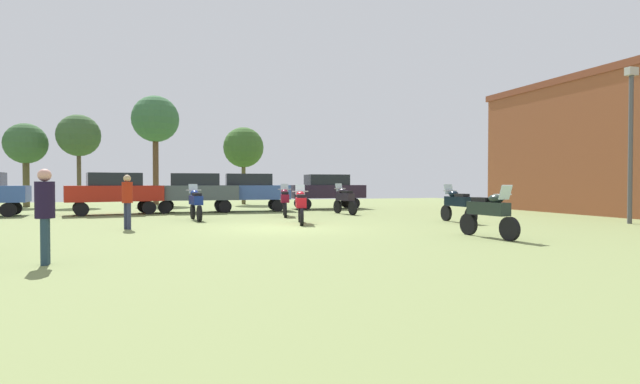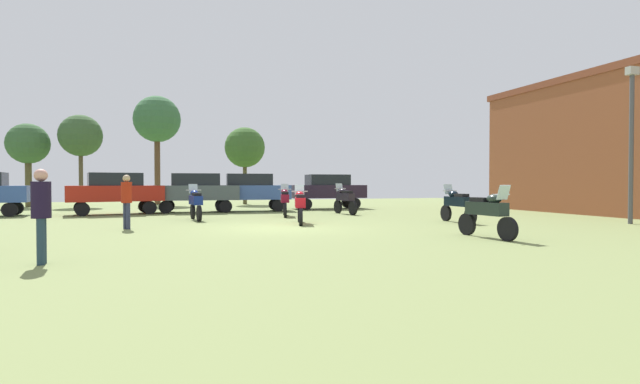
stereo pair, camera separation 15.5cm
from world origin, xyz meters
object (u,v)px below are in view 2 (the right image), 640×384
object	(u,v)px
car_5	(249,189)
tree_3	(157,120)
lamp_post	(631,135)
person_3	(41,208)
tree_2	(245,148)
motorcycle_7	(487,212)
tree_4	(81,136)
car_1	(327,189)
tree_5	(28,145)
person_2	(127,197)
car_4	(197,190)
motorcycle_2	(457,204)
motorcycle_8	(300,205)
motorcycle_4	(285,200)
motorcycle_3	(345,199)
motorcycle_1	(196,202)
car_2	(115,190)

from	to	relation	value
car_5	tree_3	size ratio (longest dim) A/B	0.58
lamp_post	tree_3	bearing A→B (deg)	127.97
tree_3	person_3	bearing A→B (deg)	-93.25
car_5	tree_3	distance (m)	12.04
tree_2	motorcycle_7	bearing A→B (deg)	-81.68
tree_4	lamp_post	bearing A→B (deg)	-43.17
car_1	car_5	size ratio (longest dim) A/B	0.98
tree_3	tree_5	world-z (taller)	tree_3
motorcycle_7	person_2	world-z (taller)	person_2
tree_4	car_4	bearing A→B (deg)	-51.21
motorcycle_2	person_2	xyz separation A→B (m)	(-11.84, 1.08, 0.32)
motorcycle_2	car_4	world-z (taller)	car_4
motorcycle_7	lamp_post	xyz separation A→B (m)	(7.95, 2.20, 2.56)
motorcycle_8	motorcycle_7	bearing A→B (deg)	-44.67
motorcycle_7	car_1	world-z (taller)	car_1
person_3	tree_5	size ratio (longest dim) A/B	0.34
motorcycle_2	tree_2	distance (m)	19.01
motorcycle_4	lamp_post	size ratio (longest dim) A/B	0.39
person_2	lamp_post	bearing A→B (deg)	-134.57
motorcycle_4	tree_2	bearing A→B (deg)	101.73
car_4	tree_3	world-z (taller)	tree_3
person_2	tree_4	distance (m)	17.76
motorcycle_3	motorcycle_4	distance (m)	3.15
motorcycle_3	tree_3	distance (m)	17.18
motorcycle_3	tree_3	world-z (taller)	tree_3
tree_4	tree_5	xyz separation A→B (m)	(-3.07, 0.41, -0.59)
motorcycle_3	motorcycle_2	bearing A→B (deg)	-76.97
car_1	car_5	xyz separation A→B (m)	(-4.78, -1.06, 0.00)
lamp_post	person_3	bearing A→B (deg)	-170.10
motorcycle_4	car_1	distance (m)	6.61
motorcycle_8	car_4	distance (m)	8.89
motorcycle_4	car_4	world-z (taller)	car_4
tree_2	motorcycle_1	bearing A→B (deg)	-106.51
car_5	person_2	distance (m)	10.12
motorcycle_2	lamp_post	bearing A→B (deg)	-22.47
motorcycle_3	tree_5	size ratio (longest dim) A/B	0.40
person_3	tree_5	distance (m)	25.04
motorcycle_3	person_3	size ratio (longest dim) A/B	1.18
car_5	tree_5	world-z (taller)	tree_5
person_3	tree_4	xyz separation A→B (m)	(-3.19, 23.66, 3.47)
motorcycle_1	car_1	world-z (taller)	car_1
motorcycle_3	car_2	world-z (taller)	car_2
motorcycle_2	person_2	bearing A→B (deg)	174.79
tree_4	lamp_post	world-z (taller)	tree_4
motorcycle_4	person_2	bearing A→B (deg)	-134.07
tree_3	tree_2	bearing A→B (deg)	-15.52
car_1	lamp_post	xyz separation A→B (m)	(7.48, -13.11, 2.12)
motorcycle_7	tree_3	distance (m)	26.38
motorcycle_2	car_5	xyz separation A→B (m)	(-6.44, 9.65, 0.45)
motorcycle_3	car_2	size ratio (longest dim) A/B	0.46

